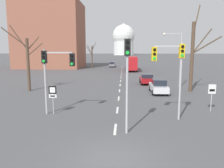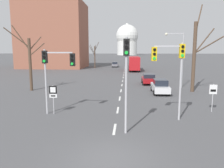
% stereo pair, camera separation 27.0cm
% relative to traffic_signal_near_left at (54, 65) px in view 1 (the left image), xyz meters
% --- Properties ---
extents(ground_plane, '(800.00, 800.00, 0.00)m').
position_rel_traffic_signal_near_left_xyz_m(ground_plane, '(4.75, -6.90, -3.82)').
color(ground_plane, '#4C4C4F').
extents(lane_stripe_0, '(0.16, 2.00, 0.01)m').
position_rel_traffic_signal_near_left_xyz_m(lane_stripe_0, '(4.75, -3.04, -3.81)').
color(lane_stripe_0, silver).
rests_on(lane_stripe_0, ground_plane).
extents(lane_stripe_1, '(0.16, 2.00, 0.01)m').
position_rel_traffic_signal_near_left_xyz_m(lane_stripe_1, '(4.75, 1.46, -3.81)').
color(lane_stripe_1, silver).
rests_on(lane_stripe_1, ground_plane).
extents(lane_stripe_2, '(0.16, 2.00, 0.01)m').
position_rel_traffic_signal_near_left_xyz_m(lane_stripe_2, '(4.75, 5.96, -3.81)').
color(lane_stripe_2, silver).
rests_on(lane_stripe_2, ground_plane).
extents(lane_stripe_3, '(0.16, 2.00, 0.01)m').
position_rel_traffic_signal_near_left_xyz_m(lane_stripe_3, '(4.75, 10.46, -3.81)').
color(lane_stripe_3, silver).
rests_on(lane_stripe_3, ground_plane).
extents(lane_stripe_4, '(0.16, 2.00, 0.01)m').
position_rel_traffic_signal_near_left_xyz_m(lane_stripe_4, '(4.75, 14.96, -3.81)').
color(lane_stripe_4, silver).
rests_on(lane_stripe_4, ground_plane).
extents(lane_stripe_5, '(0.16, 2.00, 0.01)m').
position_rel_traffic_signal_near_left_xyz_m(lane_stripe_5, '(4.75, 19.46, -3.81)').
color(lane_stripe_5, silver).
rests_on(lane_stripe_5, ground_plane).
extents(lane_stripe_6, '(0.16, 2.00, 0.01)m').
position_rel_traffic_signal_near_left_xyz_m(lane_stripe_6, '(4.75, 23.96, -3.81)').
color(lane_stripe_6, silver).
rests_on(lane_stripe_6, ground_plane).
extents(lane_stripe_7, '(0.16, 2.00, 0.01)m').
position_rel_traffic_signal_near_left_xyz_m(lane_stripe_7, '(4.75, 28.46, -3.81)').
color(lane_stripe_7, silver).
rests_on(lane_stripe_7, ground_plane).
extents(lane_stripe_8, '(0.16, 2.00, 0.01)m').
position_rel_traffic_signal_near_left_xyz_m(lane_stripe_8, '(4.75, 32.96, -3.81)').
color(lane_stripe_8, silver).
rests_on(lane_stripe_8, ground_plane).
extents(lane_stripe_9, '(0.16, 2.00, 0.01)m').
position_rel_traffic_signal_near_left_xyz_m(lane_stripe_9, '(4.75, 37.46, -3.81)').
color(lane_stripe_9, silver).
rests_on(lane_stripe_9, ground_plane).
extents(lane_stripe_10, '(0.16, 2.00, 0.01)m').
position_rel_traffic_signal_near_left_xyz_m(lane_stripe_10, '(4.75, 41.96, -3.81)').
color(lane_stripe_10, silver).
rests_on(lane_stripe_10, ground_plane).
extents(lane_stripe_11, '(0.16, 2.00, 0.01)m').
position_rel_traffic_signal_near_left_xyz_m(lane_stripe_11, '(4.75, 46.46, -3.81)').
color(lane_stripe_11, silver).
rests_on(lane_stripe_11, ground_plane).
extents(lane_stripe_12, '(0.16, 2.00, 0.01)m').
position_rel_traffic_signal_near_left_xyz_m(lane_stripe_12, '(4.75, 50.96, -3.81)').
color(lane_stripe_12, silver).
rests_on(lane_stripe_12, ground_plane).
extents(lane_stripe_13, '(0.16, 2.00, 0.01)m').
position_rel_traffic_signal_near_left_xyz_m(lane_stripe_13, '(4.75, 55.46, -3.81)').
color(lane_stripe_13, silver).
rests_on(lane_stripe_13, ground_plane).
extents(traffic_signal_near_left, '(2.49, 0.34, 5.02)m').
position_rel_traffic_signal_near_left_xyz_m(traffic_signal_near_left, '(0.00, 0.00, 0.00)').
color(traffic_signal_near_left, '#B2B2B7').
rests_on(traffic_signal_near_left, ground_plane).
extents(traffic_signal_near_right, '(2.24, 0.34, 5.47)m').
position_rel_traffic_signal_near_left_xyz_m(traffic_signal_near_right, '(8.60, -0.83, 0.33)').
color(traffic_signal_near_right, '#B2B2B7').
rests_on(traffic_signal_near_right, ground_plane).
extents(traffic_signal_centre_tall, '(0.36, 0.34, 5.67)m').
position_rel_traffic_signal_near_left_xyz_m(traffic_signal_centre_tall, '(5.45, -3.66, 0.11)').
color(traffic_signal_centre_tall, '#B2B2B7').
rests_on(traffic_signal_centre_tall, ground_plane).
extents(route_sign_post, '(0.60, 0.08, 2.27)m').
position_rel_traffic_signal_near_left_xyz_m(route_sign_post, '(-0.21, -0.01, -2.28)').
color(route_sign_post, '#B2B2B7').
rests_on(route_sign_post, ground_plane).
extents(speed_limit_sign, '(0.60, 0.08, 2.28)m').
position_rel_traffic_signal_near_left_xyz_m(speed_limit_sign, '(12.38, 1.47, -2.28)').
color(speed_limit_sign, '#B2B2B7').
rests_on(speed_limit_sign, ground_plane).
extents(street_lamp_right, '(2.51, 0.36, 7.24)m').
position_rel_traffic_signal_near_left_xyz_m(street_lamp_right, '(12.28, 13.37, 0.75)').
color(street_lamp_right, '#B2B2B7').
rests_on(street_lamp_right, ground_plane).
extents(sedan_near_left, '(1.79, 4.44, 1.66)m').
position_rel_traffic_signal_near_left_xyz_m(sedan_near_left, '(9.32, 9.14, -3.00)').
color(sedan_near_left, silver).
rests_on(sedan_near_left, ground_plane).
extents(sedan_near_right, '(1.98, 3.96, 1.52)m').
position_rel_traffic_signal_near_left_xyz_m(sedan_near_right, '(8.68, 16.17, -3.03)').
color(sedan_near_right, maroon).
rests_on(sedan_near_right, ground_plane).
extents(sedan_mid_centre, '(1.82, 4.39, 1.59)m').
position_rel_traffic_signal_near_left_xyz_m(sedan_mid_centre, '(1.72, 50.53, -3.02)').
color(sedan_mid_centre, slate).
rests_on(sedan_mid_centre, ground_plane).
extents(city_bus, '(2.66, 10.80, 3.48)m').
position_rel_traffic_signal_near_left_xyz_m(city_bus, '(7.12, 38.67, -1.77)').
color(city_bus, red).
rests_on(city_bus, ground_plane).
extents(bare_tree_left_near, '(2.55, 2.25, 7.37)m').
position_rel_traffic_signal_near_left_xyz_m(bare_tree_left_near, '(-3.79, 45.48, -0.23)').
color(bare_tree_left_near, brown).
rests_on(bare_tree_left_near, ground_plane).
extents(bare_tree_right_near, '(3.08, 3.20, 10.57)m').
position_rel_traffic_signal_near_left_xyz_m(bare_tree_right_near, '(13.55, 10.53, 0.71)').
color(bare_tree_right_near, brown).
rests_on(bare_tree_right_near, ground_plane).
extents(bare_tree_left_far, '(3.78, 2.98, 7.94)m').
position_rel_traffic_signal_near_left_xyz_m(bare_tree_left_far, '(-6.49, 9.88, -0.09)').
color(bare_tree_left_far, brown).
rests_on(bare_tree_left_far, ground_plane).
extents(capitol_dome, '(25.52, 25.52, 36.04)m').
position_rel_traffic_signal_near_left_xyz_m(capitol_dome, '(4.75, 242.57, 13.74)').
color(capitol_dome, silver).
rests_on(capitol_dome, ground_plane).
extents(apartment_block_left, '(18.00, 14.00, 18.66)m').
position_rel_traffic_signal_near_left_xyz_m(apartment_block_left, '(-16.03, 47.38, 5.51)').
color(apartment_block_left, '#935642').
rests_on(apartment_block_left, ground_plane).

